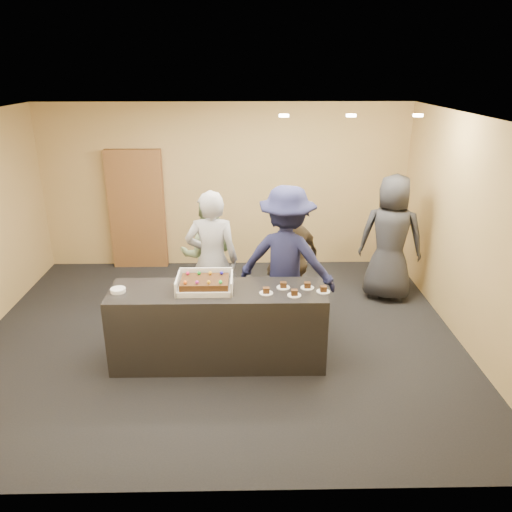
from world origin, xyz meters
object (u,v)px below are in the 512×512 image
(person_server_grey, at_px, (212,261))
(cake_box, at_px, (205,285))
(storage_cabinet, at_px, (137,210))
(person_dark_suit, at_px, (391,238))
(sheet_cake, at_px, (205,282))
(person_navy_man, at_px, (287,261))
(person_sage_man, at_px, (209,255))
(serving_counter, at_px, (218,326))
(person_brown_extra, at_px, (293,261))
(plate_stack, at_px, (118,290))

(person_server_grey, bearing_deg, cake_box, 89.88)
(storage_cabinet, relative_size, person_dark_suit, 1.08)
(person_dark_suit, bearing_deg, cake_box, 50.11)
(sheet_cake, height_order, person_navy_man, person_navy_man)
(person_sage_man, distance_m, person_navy_man, 1.21)
(person_server_grey, distance_m, person_dark_suit, 2.63)
(serving_counter, height_order, person_brown_extra, person_brown_extra)
(person_server_grey, bearing_deg, plate_stack, 43.74)
(serving_counter, xyz_separation_m, storage_cabinet, (-1.48, 2.98, 0.54))
(storage_cabinet, bearing_deg, cake_box, -65.49)
(sheet_cake, xyz_separation_m, person_navy_man, (0.96, 0.72, -0.05))
(serving_counter, bearing_deg, person_brown_extra, 49.58)
(storage_cabinet, xyz_separation_m, person_navy_man, (2.31, -2.25, -0.04))
(storage_cabinet, height_order, person_brown_extra, storage_cabinet)
(plate_stack, xyz_separation_m, person_dark_suit, (3.48, 1.70, -0.00))
(storage_cabinet, bearing_deg, person_sage_man, -51.39)
(serving_counter, distance_m, person_navy_man, 1.21)
(cake_box, xyz_separation_m, person_brown_extra, (1.08, 1.08, -0.14))
(sheet_cake, bearing_deg, person_server_grey, 88.18)
(serving_counter, bearing_deg, person_navy_man, 41.47)
(person_navy_man, xyz_separation_m, person_dark_suit, (1.57, 0.94, -0.03))
(cake_box, xyz_separation_m, person_dark_suit, (2.53, 1.64, -0.02))
(serving_counter, distance_m, plate_stack, 1.18)
(sheet_cake, distance_m, person_server_grey, 0.85)
(cake_box, bearing_deg, serving_counter, -9.49)
(person_sage_man, bearing_deg, person_dark_suit, -176.52)
(serving_counter, bearing_deg, person_server_grey, 97.49)
(serving_counter, distance_m, person_sage_man, 1.42)
(serving_counter, relative_size, cake_box, 3.90)
(serving_counter, relative_size, person_sage_man, 1.50)
(serving_counter, height_order, person_sage_man, person_sage_man)
(person_server_grey, bearing_deg, serving_counter, 99.07)
(serving_counter, relative_size, person_dark_suit, 1.31)
(sheet_cake, bearing_deg, person_dark_suit, 33.42)
(person_brown_extra, relative_size, person_dark_suit, 0.87)
(sheet_cake, height_order, person_server_grey, person_server_grey)
(sheet_cake, height_order, plate_stack, sheet_cake)
(storage_cabinet, height_order, person_server_grey, storage_cabinet)
(serving_counter, height_order, person_dark_suit, person_dark_suit)
(cake_box, xyz_separation_m, plate_stack, (-0.95, -0.06, -0.02))
(plate_stack, bearing_deg, person_dark_suit, 26.05)
(cake_box, relative_size, person_brown_extra, 0.38)
(cake_box, bearing_deg, person_navy_man, 36.17)
(sheet_cake, xyz_separation_m, person_dark_suit, (2.53, 1.67, -0.08))
(cake_box, relative_size, plate_stack, 3.73)
(cake_box, height_order, person_server_grey, person_server_grey)
(cake_box, distance_m, person_navy_man, 1.19)
(person_brown_extra, bearing_deg, serving_counter, 5.29)
(person_navy_man, distance_m, person_dark_suit, 1.83)
(serving_counter, bearing_deg, plate_stack, -178.11)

